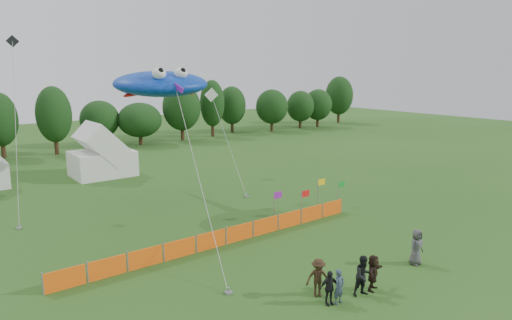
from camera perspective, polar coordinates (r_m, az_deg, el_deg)
ground at (r=22.45m, az=9.76°, el=-15.59°), size 160.00×160.00×0.00m
treeline at (r=60.89m, az=-21.77°, el=4.95°), size 104.57×8.78×8.36m
tent_right at (r=45.92m, az=-18.68°, el=0.54°), size 5.56×4.45×3.93m
barrier_fence at (r=27.02m, az=-3.83°, el=-9.51°), size 19.90×0.06×1.00m
flag_row at (r=32.62m, az=6.81°, el=-4.30°), size 6.73×0.66×2.29m
spectator_a at (r=20.92m, az=10.36°, el=-15.31°), size 0.61×0.44×1.57m
spectator_b at (r=21.74m, az=13.30°, el=-13.91°), size 1.07×0.93×1.88m
spectator_c at (r=21.32m, az=7.78°, el=-14.37°), size 1.33×1.11×1.78m
spectator_d at (r=20.78m, az=9.13°, el=-15.49°), size 0.98×0.62×1.55m
spectator_e at (r=25.67m, az=19.40°, el=-10.20°), size 0.96×0.64×1.92m
spectator_f at (r=22.36m, az=14.43°, el=-13.48°), size 1.65×1.10×1.71m
stingray_kite at (r=34.67m, az=-12.07°, el=9.29°), size 8.43×23.95×10.27m
small_kite_white at (r=42.66m, az=-4.68°, el=5.48°), size 3.68×9.89×8.32m
small_kite_dark at (r=35.64m, az=-27.90°, el=5.30°), size 2.42×6.40×12.50m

